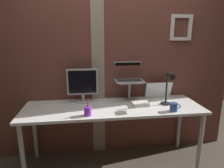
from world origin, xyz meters
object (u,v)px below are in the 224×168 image
object	(u,v)px
laptop	(128,75)
desk_lamp	(169,85)
pen_cup	(88,111)
coffee_mug	(174,107)
whiteboard_panel	(158,90)
monitor	(83,84)

from	to	relation	value
laptop	desk_lamp	world-z (taller)	laptop
desk_lamp	pen_cup	distance (m)	0.99
laptop	pen_cup	bearing A→B (deg)	-136.76
pen_cup	coffee_mug	bearing A→B (deg)	-0.01
whiteboard_panel	desk_lamp	xyz separation A→B (m)	(0.00, -0.30, 0.14)
pen_cup	coffee_mug	xyz separation A→B (m)	(0.95, -0.00, -0.00)
laptop	coffee_mug	bearing A→B (deg)	-51.05
whiteboard_panel	pen_cup	distance (m)	1.06
pen_cup	coffee_mug	size ratio (longest dim) A/B	1.43
monitor	coffee_mug	xyz separation A→B (m)	(1.00, -0.44, -0.19)
desk_lamp	whiteboard_panel	bearing A→B (deg)	90.90
monitor	pen_cup	world-z (taller)	monitor
whiteboard_panel	pen_cup	world-z (taller)	whiteboard_panel
whiteboard_panel	coffee_mug	xyz separation A→B (m)	(0.01, -0.48, -0.06)
whiteboard_panel	desk_lamp	distance (m)	0.33
monitor	whiteboard_panel	distance (m)	1.00
laptop	coffee_mug	xyz separation A→B (m)	(0.41, -0.51, -0.26)
laptop	coffee_mug	world-z (taller)	laptop
laptop	desk_lamp	distance (m)	0.53
coffee_mug	laptop	bearing A→B (deg)	128.95
monitor	pen_cup	bearing A→B (deg)	-83.39
laptop	whiteboard_panel	xyz separation A→B (m)	(0.40, -0.03, -0.20)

